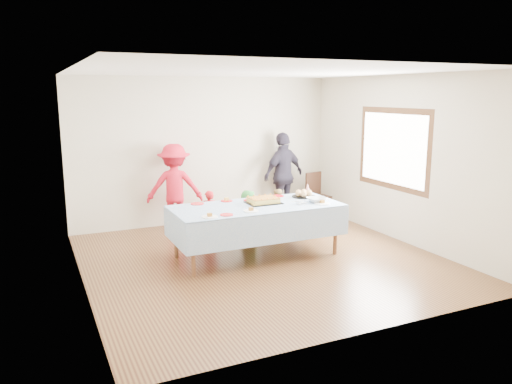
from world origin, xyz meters
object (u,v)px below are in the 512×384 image
(party_table, at_px, (257,209))
(birthday_cake, at_px, (263,201))
(dining_chair, at_px, (316,192))
(adult_left, at_px, (175,187))

(party_table, height_order, birthday_cake, birthday_cake)
(birthday_cake, relative_size, dining_chair, 0.57)
(party_table, bearing_deg, adult_left, 108.90)
(party_table, xyz_separation_m, birthday_cake, (0.15, 0.09, 0.10))
(birthday_cake, xyz_separation_m, dining_chair, (1.94, 1.65, -0.34))
(party_table, height_order, adult_left, adult_left)
(adult_left, bearing_deg, dining_chair, -170.25)
(party_table, relative_size, adult_left, 1.63)
(dining_chair, xyz_separation_m, adult_left, (-2.78, 0.27, 0.28))
(party_table, xyz_separation_m, adult_left, (-0.68, 2.00, 0.04))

